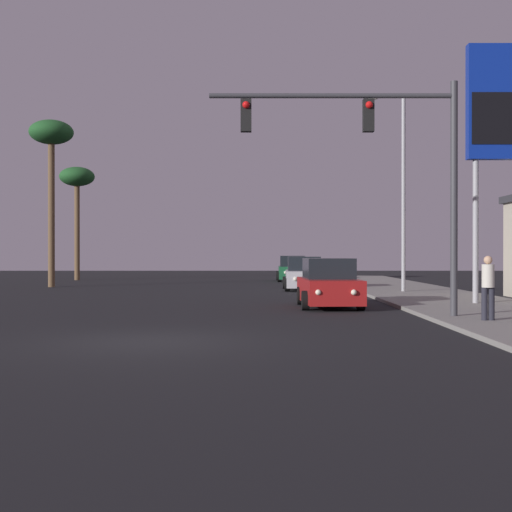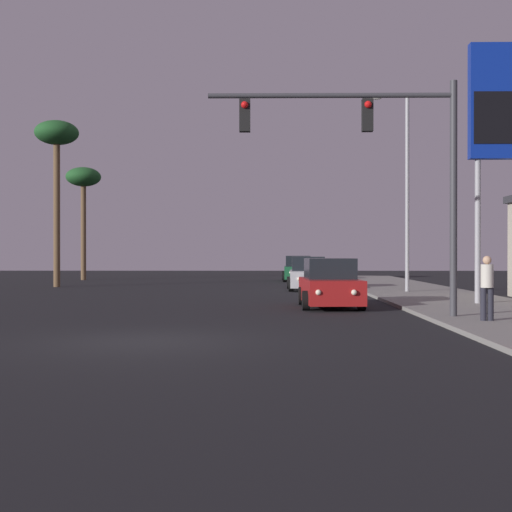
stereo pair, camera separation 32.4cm
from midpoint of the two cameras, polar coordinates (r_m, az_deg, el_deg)
ground_plane at (r=15.28m, az=-8.29°, el=-6.76°), size 120.00×120.00×0.00m
sidewalk_right at (r=26.02m, az=16.69°, el=-3.74°), size 5.00×60.00×0.12m
car_red at (r=24.57m, az=6.32°, el=-2.33°), size 2.04×4.34×1.68m
car_green at (r=47.21m, az=3.57°, el=-1.10°), size 2.04×4.33×1.68m
car_silver at (r=35.90m, az=4.44°, el=-1.52°), size 2.04×4.34×1.68m
traffic_light_mast at (r=20.21m, az=10.60°, el=8.32°), size 6.88×0.36×6.50m
street_lamp at (r=33.18m, az=12.06°, el=5.87°), size 1.74×0.24×9.00m
gas_station_sign at (r=26.54m, az=19.15°, el=10.55°), size 2.00×0.42×9.00m
pedestrian_on_sidewalk at (r=19.35m, az=18.45°, el=-2.22°), size 0.34×0.32×1.67m
palm_tree_mid at (r=41.05m, az=-15.44°, el=8.75°), size 2.40×2.40×9.14m
palm_tree_far at (r=50.77m, az=-13.46°, el=5.75°), size 2.40×2.40×7.79m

